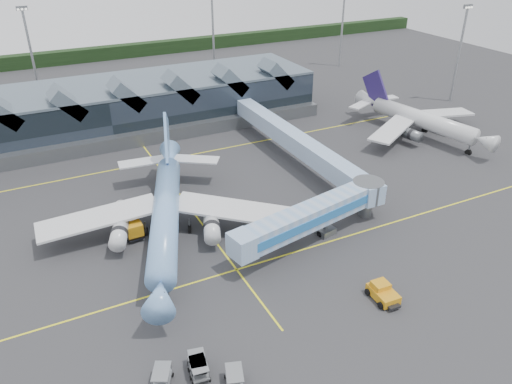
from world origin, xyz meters
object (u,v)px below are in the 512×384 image
jet_bridge (321,212)px  pushback_tug (383,293)px  main_airliner (166,209)px  fuel_truck (128,219)px  regional_jet (418,118)px

jet_bridge → pushback_tug: 14.63m
main_airliner → fuel_truck: main_airliner is taller
jet_bridge → pushback_tug: jet_bridge is taller
main_airliner → pushback_tug: size_ratio=8.97×
regional_jet → pushback_tug: (-39.02, -37.41, -2.73)m
jet_bridge → fuel_truck: (-23.38, 14.04, -2.34)m
regional_jet → fuel_truck: bearing=178.5°
main_airliner → jet_bridge: (18.65, -10.49, 0.12)m
main_airliner → pushback_tug: (18.09, -24.77, -3.00)m
regional_jet → pushback_tug: size_ratio=7.45×
regional_jet → fuel_truck: 62.55m
fuel_truck → pushback_tug: size_ratio=1.98×
fuel_truck → pushback_tug: fuel_truck is taller
jet_bridge → regional_jet: bearing=19.6°
regional_jet → fuel_truck: (-61.85, -9.09, -1.95)m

